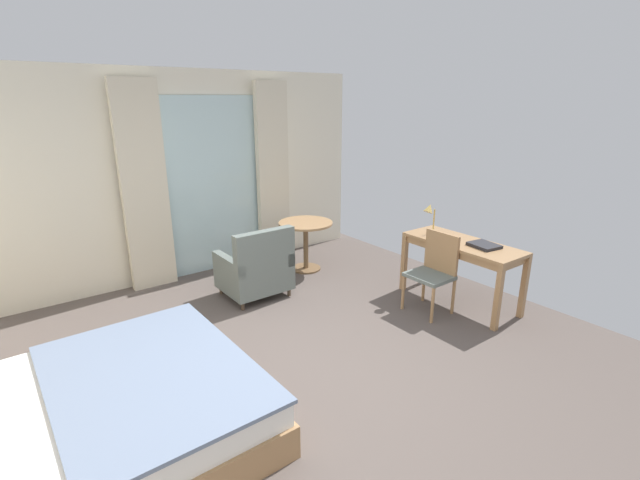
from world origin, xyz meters
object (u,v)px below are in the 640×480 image
Objects in this scene: writing_desk at (462,250)px; round_cafe_table at (306,234)px; bed at (95,420)px; desk_chair at (434,268)px; closed_book at (484,245)px; desk_lamp at (430,214)px; armchair_by_window at (256,270)px.

round_cafe_table is (-0.83, 2.00, -0.14)m from writing_desk.
bed reaches higher than writing_desk.
writing_desk reaches higher than round_cafe_table.
closed_book is at bearing -35.50° from desk_chair.
bed is 3.75m from round_cafe_table.
desk_lamp is 1.29× the size of closed_book.
desk_chair reaches higher than armchair_by_window.
closed_book is (0.10, -0.70, -0.24)m from desk_lamp.
desk_lamp is 0.75m from closed_book.
writing_desk is 4.52× the size of closed_book.
desk_chair is at bearing 0.49° from bed.
desk_lamp reaches higher than closed_book.
desk_lamp is (0.34, 0.39, 0.51)m from desk_chair.
desk_lamp reaches higher than round_cafe_table.
armchair_by_window is at bearing 132.96° from desk_chair.
desk_lamp reaches higher than bed.
round_cafe_table is (-0.42, 1.94, 0.01)m from desk_chair.
desk_chair is 0.72m from desk_lamp.
closed_book reaches higher than round_cafe_table.
desk_chair is at bearing 170.98° from writing_desk.
desk_chair is at bearing -47.04° from armchair_by_window.
desk_lamp is 1.79m from round_cafe_table.
closed_book is at bearing -44.69° from armchair_by_window.
writing_desk is (4.00, -0.03, 0.42)m from bed.
bed is at bearing -148.24° from round_cafe_table.
bed is 5.22× the size of desk_lamp.
writing_desk is at bearing -81.50° from desk_lamp.
closed_book is at bearing -4.03° from bed.
armchair_by_window is (-1.78, 1.16, -0.67)m from desk_lamp.
writing_desk is at bearing 106.70° from closed_book.
desk_lamp is at bearing 106.85° from closed_book.
writing_desk is 3.50× the size of desk_lamp.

